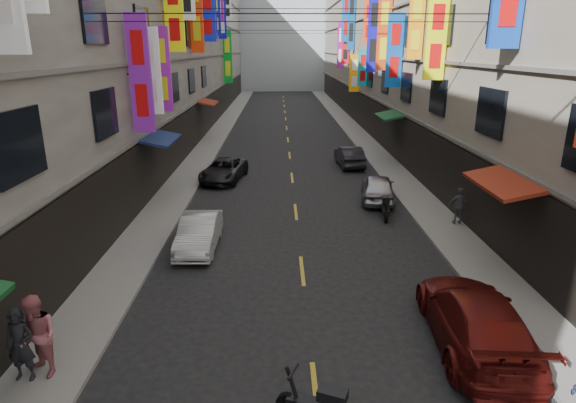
{
  "coord_description": "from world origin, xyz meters",
  "views": [
    {
      "loc": [
        -0.76,
        3.55,
        7.0
      ],
      "look_at": [
        -0.57,
        12.94,
        4.01
      ],
      "focal_mm": 30.0,
      "sensor_mm": 36.0,
      "label": 1
    }
  ],
  "objects_px": {
    "scooter_far_right": "(386,208)",
    "pedestrian_lnear": "(20,345)",
    "car_left_far": "(224,170)",
    "pedestrian_rfar": "(459,206)",
    "pedestrian_lfar": "(37,337)",
    "car_right_far": "(349,156)",
    "car_right_near": "(475,319)",
    "car_right_mid": "(378,188)",
    "car_left_mid": "(199,233)"
  },
  "relations": [
    {
      "from": "pedestrian_lfar",
      "to": "pedestrian_rfar",
      "type": "height_order",
      "value": "pedestrian_lfar"
    },
    {
      "from": "scooter_far_right",
      "to": "car_left_far",
      "type": "relative_size",
      "value": 0.42
    },
    {
      "from": "car_right_near",
      "to": "pedestrian_lnear",
      "type": "relative_size",
      "value": 2.98
    },
    {
      "from": "car_left_mid",
      "to": "car_right_far",
      "type": "bearing_deg",
      "value": 61.01
    },
    {
      "from": "car_right_far",
      "to": "pedestrian_rfar",
      "type": "relative_size",
      "value": 2.48
    },
    {
      "from": "car_left_mid",
      "to": "car_right_far",
      "type": "xyz_separation_m",
      "value": [
        7.31,
        12.83,
        0.02
      ]
    },
    {
      "from": "car_right_near",
      "to": "car_right_far",
      "type": "bearing_deg",
      "value": -84.63
    },
    {
      "from": "scooter_far_right",
      "to": "car_left_mid",
      "type": "height_order",
      "value": "car_left_mid"
    },
    {
      "from": "scooter_far_right",
      "to": "car_right_far",
      "type": "distance_m",
      "value": 9.6
    },
    {
      "from": "car_right_far",
      "to": "pedestrian_rfar",
      "type": "height_order",
      "value": "pedestrian_rfar"
    },
    {
      "from": "scooter_far_right",
      "to": "car_left_far",
      "type": "height_order",
      "value": "car_left_far"
    },
    {
      "from": "car_right_far",
      "to": "pedestrian_lfar",
      "type": "relative_size",
      "value": 2.0
    },
    {
      "from": "car_right_near",
      "to": "car_right_far",
      "type": "distance_m",
      "value": 19.05
    },
    {
      "from": "car_left_mid",
      "to": "pedestrian_lnear",
      "type": "distance_m",
      "value": 7.88
    },
    {
      "from": "car_left_mid",
      "to": "pedestrian_lfar",
      "type": "bearing_deg",
      "value": -107.0
    },
    {
      "from": "car_right_far",
      "to": "pedestrian_lnear",
      "type": "relative_size",
      "value": 2.25
    },
    {
      "from": "scooter_far_right",
      "to": "car_right_mid",
      "type": "height_order",
      "value": "car_right_mid"
    },
    {
      "from": "car_left_far",
      "to": "car_right_mid",
      "type": "xyz_separation_m",
      "value": [
        7.8,
        -3.88,
        0.05
      ]
    },
    {
      "from": "pedestrian_lnear",
      "to": "pedestrian_lfar",
      "type": "bearing_deg",
      "value": 25.29
    },
    {
      "from": "car_right_mid",
      "to": "car_left_far",
      "type": "bearing_deg",
      "value": -17.22
    },
    {
      "from": "car_right_mid",
      "to": "pedestrian_rfar",
      "type": "height_order",
      "value": "pedestrian_rfar"
    },
    {
      "from": "car_left_mid",
      "to": "car_left_far",
      "type": "height_order",
      "value": "car_left_mid"
    },
    {
      "from": "car_right_mid",
      "to": "pedestrian_lnear",
      "type": "bearing_deg",
      "value": 61.03
    },
    {
      "from": "car_left_mid",
      "to": "car_right_near",
      "type": "relative_size",
      "value": 0.74
    },
    {
      "from": "pedestrian_rfar",
      "to": "pedestrian_lnear",
      "type": "bearing_deg",
      "value": 40.99
    },
    {
      "from": "car_right_near",
      "to": "pedestrian_rfar",
      "type": "distance_m",
      "value": 8.68
    },
    {
      "from": "car_left_far",
      "to": "pedestrian_rfar",
      "type": "relative_size",
      "value": 2.78
    },
    {
      "from": "car_left_mid",
      "to": "pedestrian_lfar",
      "type": "relative_size",
      "value": 1.95
    },
    {
      "from": "car_left_mid",
      "to": "pedestrian_lnear",
      "type": "xyz_separation_m",
      "value": [
        -2.64,
        -7.42,
        0.35
      ]
    },
    {
      "from": "car_right_mid",
      "to": "scooter_far_right",
      "type": "bearing_deg",
      "value": 95.94
    },
    {
      "from": "car_right_near",
      "to": "pedestrian_lnear",
      "type": "xyz_separation_m",
      "value": [
        -10.31,
        -1.21,
        0.23
      ]
    },
    {
      "from": "car_right_far",
      "to": "pedestrian_lnear",
      "type": "bearing_deg",
      "value": 60.6
    },
    {
      "from": "car_left_far",
      "to": "pedestrian_lnear",
      "type": "xyz_separation_m",
      "value": [
        -2.51,
        -16.98,
        0.37
      ]
    },
    {
      "from": "car_right_near",
      "to": "pedestrian_lfar",
      "type": "relative_size",
      "value": 2.65
    },
    {
      "from": "scooter_far_right",
      "to": "pedestrian_lnear",
      "type": "relative_size",
      "value": 1.06
    },
    {
      "from": "car_right_near",
      "to": "car_right_far",
      "type": "height_order",
      "value": "car_right_near"
    },
    {
      "from": "car_right_near",
      "to": "car_right_far",
      "type": "relative_size",
      "value": 1.32
    },
    {
      "from": "car_left_mid",
      "to": "car_left_far",
      "type": "xyz_separation_m",
      "value": [
        -0.13,
        9.56,
        -0.02
      ]
    },
    {
      "from": "car_left_mid",
      "to": "car_right_far",
      "type": "distance_m",
      "value": 14.77
    },
    {
      "from": "car_right_near",
      "to": "car_right_mid",
      "type": "relative_size",
      "value": 1.33
    },
    {
      "from": "car_left_far",
      "to": "pedestrian_rfar",
      "type": "xyz_separation_m",
      "value": [
        10.4,
        -7.49,
        0.29
      ]
    },
    {
      "from": "car_right_near",
      "to": "pedestrian_lnear",
      "type": "bearing_deg",
      "value": 10.97
    },
    {
      "from": "car_left_far",
      "to": "car_right_mid",
      "type": "height_order",
      "value": "car_right_mid"
    },
    {
      "from": "car_right_far",
      "to": "car_left_far",
      "type": "bearing_deg",
      "value": 20.49
    },
    {
      "from": "car_right_near",
      "to": "pedestrian_lfar",
      "type": "height_order",
      "value": "pedestrian_lfar"
    },
    {
      "from": "scooter_far_right",
      "to": "car_right_mid",
      "type": "relative_size",
      "value": 0.47
    },
    {
      "from": "car_right_near",
      "to": "pedestrian_lnear",
      "type": "distance_m",
      "value": 10.38
    },
    {
      "from": "car_right_near",
      "to": "pedestrian_lfar",
      "type": "xyz_separation_m",
      "value": [
        -9.99,
        -1.08,
        0.34
      ]
    },
    {
      "from": "car_right_mid",
      "to": "car_right_far",
      "type": "bearing_deg",
      "value": -77.9
    },
    {
      "from": "car_left_far",
      "to": "pedestrian_lfar",
      "type": "height_order",
      "value": "pedestrian_lfar"
    }
  ]
}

